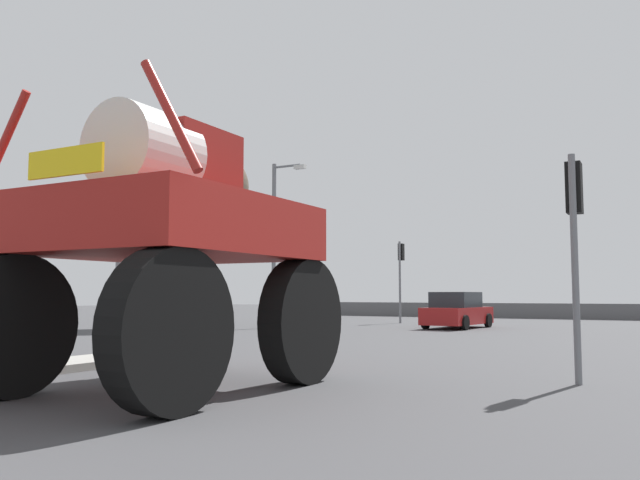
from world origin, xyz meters
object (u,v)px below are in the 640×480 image
at_px(traffic_signal_far_left, 401,263).
at_px(traffic_signal_near_right, 575,216).
at_px(oversize_sprayer, 168,245).
at_px(bare_tree_left, 203,187).
at_px(streetlight_far_left, 276,236).
at_px(sedan_ahead, 457,311).
at_px(traffic_signal_near_left, 124,227).

bearing_deg(traffic_signal_far_left, traffic_signal_near_right, -61.45).
relative_size(oversize_sprayer, bare_tree_left, 0.64).
xyz_separation_m(oversize_sprayer, streetlight_far_left, (-8.19, 16.05, 1.78)).
distance_m(sedan_ahead, bare_tree_left, 12.37).
bearing_deg(traffic_signal_far_left, bare_tree_left, -129.33).
relative_size(traffic_signal_near_right, bare_tree_left, 0.46).
bearing_deg(streetlight_far_left, bare_tree_left, -167.28).
xyz_separation_m(traffic_signal_near_left, bare_tree_left, (-6.95, 11.56, 3.22)).
relative_size(traffic_signal_far_left, streetlight_far_left, 0.58).
height_order(sedan_ahead, streetlight_far_left, streetlight_far_left).
bearing_deg(sedan_ahead, traffic_signal_far_left, 52.84).
bearing_deg(bare_tree_left, traffic_signal_far_left, 50.67).
height_order(traffic_signal_near_right, streetlight_far_left, streetlight_far_left).
distance_m(traffic_signal_near_left, streetlight_far_left, 12.87).
distance_m(oversize_sprayer, traffic_signal_near_right, 6.49).
distance_m(traffic_signal_far_left, streetlight_far_left, 7.67).
distance_m(traffic_signal_near_right, traffic_signal_far_left, 22.01).
relative_size(sedan_ahead, traffic_signal_far_left, 1.04).
relative_size(streetlight_far_left, bare_tree_left, 0.88).
bearing_deg(oversize_sprayer, traffic_signal_far_left, 12.42).
distance_m(traffic_signal_near_left, bare_tree_left, 13.87).
bearing_deg(traffic_signal_far_left, streetlight_far_left, -112.88).
height_order(oversize_sprayer, streetlight_far_left, streetlight_far_left).
relative_size(traffic_signal_near_left, traffic_signal_far_left, 1.01).
bearing_deg(traffic_signal_far_left, sedan_ahead, -42.65).
bearing_deg(sedan_ahead, bare_tree_left, 117.73).
bearing_deg(traffic_signal_near_left, traffic_signal_near_right, 0.04).
bearing_deg(oversize_sprayer, sedan_ahead, 3.58).
height_order(sedan_ahead, traffic_signal_near_right, traffic_signal_near_right).
relative_size(oversize_sprayer, sedan_ahead, 1.21).
relative_size(oversize_sprayer, traffic_signal_near_left, 1.25).
relative_size(traffic_signal_far_left, bare_tree_left, 0.51).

